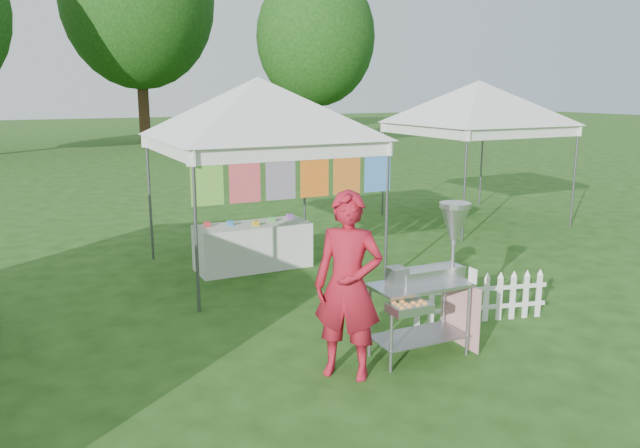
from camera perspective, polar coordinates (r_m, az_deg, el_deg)
ground at (r=7.05m, az=5.21°, el=-11.39°), size 120.00×120.00×0.00m
canopy_main at (r=9.61m, az=-5.68°, el=13.17°), size 4.24×4.24×3.45m
canopy_right at (r=13.77m, az=14.34°, el=12.57°), size 4.24×4.24×3.45m
tree_mid at (r=34.37m, az=-16.34°, el=18.98°), size 7.60×7.60×11.52m
tree_right at (r=30.68m, az=-0.40°, el=16.65°), size 5.60×5.60×8.42m
donut_cart at (r=6.74m, az=10.46°, el=-3.97°), size 1.19×0.79×1.64m
vendor at (r=6.13m, az=2.58°, el=-5.66°), size 0.81×0.80×1.88m
picket_fence at (r=7.96m, az=14.37°, el=-6.72°), size 1.75×0.45×0.56m
display_table at (r=10.03m, az=-6.14°, el=-2.03°), size 1.80×0.70×0.72m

